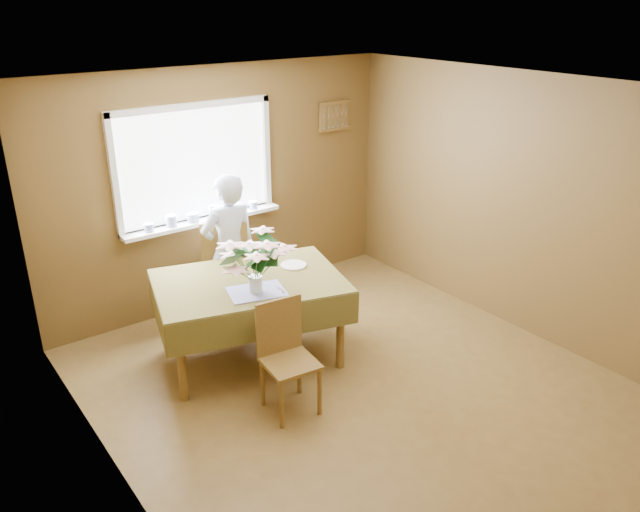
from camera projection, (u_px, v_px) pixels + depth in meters
floor at (358, 389)px, 5.34m from camera, size 4.50×4.50×0.00m
ceiling at (367, 90)px, 4.37m from camera, size 4.50×4.50×0.00m
wall_back at (223, 188)px, 6.52m from camera, size 4.00×0.00×4.00m
wall_left at (109, 331)px, 3.75m from camera, size 0.00×4.50×4.50m
wall_right at (522, 206)px, 5.96m from camera, size 0.00×4.50×4.50m
window_assembly at (198, 185)px, 6.28m from camera, size 1.72×0.20×1.22m
spoon_rack at (334, 116)px, 7.06m from camera, size 0.44×0.05×0.33m
dining_table at (249, 290)px, 5.54m from camera, size 1.88×1.52×0.80m
chair_far at (226, 265)px, 6.35m from camera, size 0.63×0.63×1.07m
chair_near at (285, 351)px, 4.95m from camera, size 0.44×0.44×0.92m
seated_woman at (230, 251)px, 6.15m from camera, size 0.60×0.42×1.57m
flower_bouquet at (254, 256)px, 5.15m from camera, size 0.59×0.59×0.51m
side_plate at (293, 265)px, 5.78m from camera, size 0.25×0.25×0.01m
table_knife at (278, 288)px, 5.32m from camera, size 0.04×0.22×0.00m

